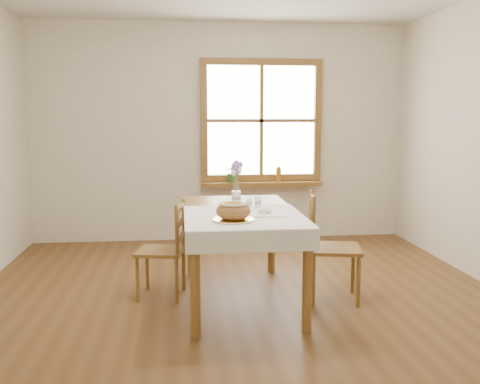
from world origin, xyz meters
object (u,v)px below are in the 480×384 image
object	(u,v)px
dining_table	(240,220)
bread_plate	(233,220)
chair_right	(335,247)
flower_vase	(236,197)
chair_left	(161,249)

from	to	relation	value
dining_table	bread_plate	distance (m)	0.51
dining_table	chair_right	distance (m)	0.81
bread_plate	flower_vase	world-z (taller)	flower_vase
bread_plate	flower_vase	size ratio (longest dim) A/B	3.29
flower_vase	chair_left	bearing A→B (deg)	-157.11
dining_table	chair_right	size ratio (longest dim) A/B	1.80
dining_table	chair_left	xyz separation A→B (m)	(-0.65, 0.15, -0.26)
dining_table	flower_vase	size ratio (longest dim) A/B	17.89
dining_table	flower_vase	bearing A→B (deg)	88.07
dining_table	flower_vase	distance (m)	0.45
chair_right	bread_plate	xyz separation A→B (m)	(-0.88, -0.40, 0.32)
chair_left	flower_vase	xyz separation A→B (m)	(0.67, 0.28, 0.39)
chair_left	chair_right	bearing A→B (deg)	91.11
bread_plate	dining_table	bearing A→B (deg)	78.13
dining_table	chair_right	xyz separation A→B (m)	(0.77, -0.09, -0.22)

